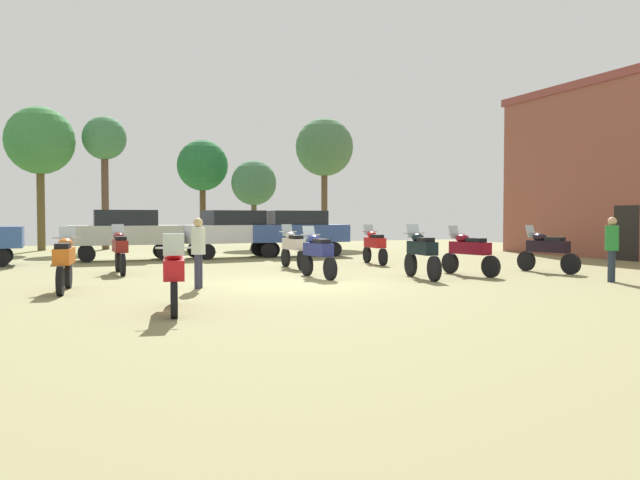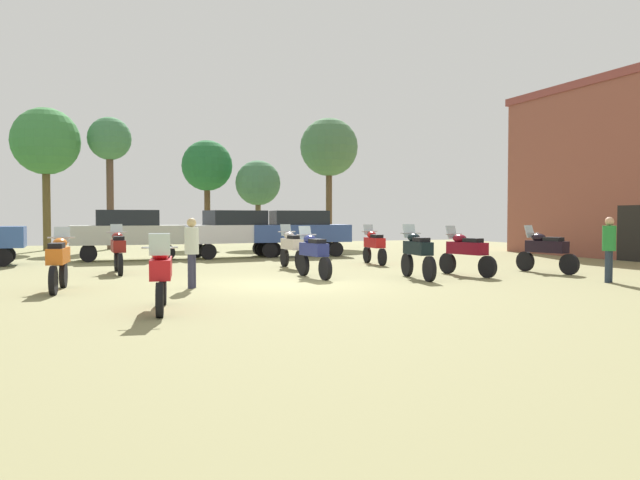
# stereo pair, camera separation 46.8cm
# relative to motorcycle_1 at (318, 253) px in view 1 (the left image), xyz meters

# --- Properties ---
(ground_plane) EXTENTS (44.00, 52.00, 0.02)m
(ground_plane) POSITION_rel_motorcycle_1_xyz_m (-1.18, -1.29, -0.73)
(ground_plane) COLOR olive
(motorcycle_1) EXTENTS (0.62, 2.09, 1.46)m
(motorcycle_1) POSITION_rel_motorcycle_1_xyz_m (0.00, 0.00, 0.00)
(motorcycle_1) COLOR black
(motorcycle_1) RESTS_ON ground
(motorcycle_3) EXTENTS (0.63, 2.24, 1.51)m
(motorcycle_3) POSITION_rel_motorcycle_1_xyz_m (2.60, -1.30, 0.03)
(motorcycle_3) COLOR black
(motorcycle_3) RESTS_ON ground
(motorcycle_4) EXTENTS (0.75, 2.18, 1.46)m
(motorcycle_4) POSITION_rel_motorcycle_1_xyz_m (7.23, -1.08, 0.00)
(motorcycle_4) COLOR black
(motorcycle_4) RESTS_ON ground
(motorcycle_5) EXTENTS (0.62, 2.13, 1.44)m
(motorcycle_5) POSITION_rel_motorcycle_1_xyz_m (3.87, 4.07, -0.01)
(motorcycle_5) COLOR black
(motorcycle_5) RESTS_ON ground
(motorcycle_7) EXTENTS (0.62, 2.18, 1.48)m
(motorcycle_7) POSITION_rel_motorcycle_1_xyz_m (-6.62, -0.90, 0.01)
(motorcycle_7) COLOR black
(motorcycle_7) RESTS_ON ground
(motorcycle_8) EXTENTS (0.62, 2.19, 1.47)m
(motorcycle_8) POSITION_rel_motorcycle_1_xyz_m (0.46, 3.36, 0.01)
(motorcycle_8) COLOR black
(motorcycle_8) RESTS_ON ground
(motorcycle_9) EXTENTS (0.71, 2.23, 1.46)m
(motorcycle_9) POSITION_rel_motorcycle_1_xyz_m (4.42, -0.97, 0.00)
(motorcycle_9) COLOR black
(motorcycle_9) RESTS_ON ground
(motorcycle_10) EXTENTS (0.68, 2.22, 1.44)m
(motorcycle_10) POSITION_rel_motorcycle_1_xyz_m (-4.76, -4.88, -0.01)
(motorcycle_10) COLOR black
(motorcycle_10) RESTS_ON ground
(motorcycle_11) EXTENTS (0.62, 2.25, 1.50)m
(motorcycle_11) POSITION_rel_motorcycle_1_xyz_m (-5.08, 3.43, 0.02)
(motorcycle_11) COLOR black
(motorcycle_11) RESTS_ON ground
(car_3) EXTENTS (4.52, 2.43, 2.00)m
(car_3) POSITION_rel_motorcycle_1_xyz_m (0.00, 9.61, 0.45)
(car_3) COLOR black
(car_3) RESTS_ON ground
(car_4) EXTENTS (4.43, 2.15, 2.00)m
(car_4) POSITION_rel_motorcycle_1_xyz_m (2.83, 9.48, 0.45)
(car_4) COLOR black
(car_4) RESTS_ON ground
(car_5) EXTENTS (4.32, 1.84, 2.00)m
(car_5) POSITION_rel_motorcycle_1_xyz_m (-4.42, 9.53, 0.45)
(car_5) COLOR black
(car_5) RESTS_ON ground
(person_1) EXTENTS (0.46, 0.46, 1.72)m
(person_1) POSITION_rel_motorcycle_1_xyz_m (6.80, -3.96, 0.29)
(person_1) COLOR #243040
(person_1) RESTS_ON ground
(person_2) EXTENTS (0.46, 0.46, 1.69)m
(person_2) POSITION_rel_motorcycle_1_xyz_m (-3.64, -1.37, 0.27)
(person_2) COLOR #303049
(person_2) RESTS_ON ground
(tree_1) EXTENTS (2.51, 2.51, 4.89)m
(tree_1) POSITION_rel_motorcycle_1_xyz_m (3.13, 17.43, 2.88)
(tree_1) COLOR brown
(tree_1) RESTS_ON ground
(tree_3) EXTENTS (2.87, 2.87, 6.08)m
(tree_3) POSITION_rel_motorcycle_1_xyz_m (0.59, 19.04, 3.88)
(tree_3) COLOR #503B23
(tree_3) RESTS_ON ground
(tree_5) EXTENTS (2.28, 2.28, 7.05)m
(tree_5) POSITION_rel_motorcycle_1_xyz_m (-4.67, 18.77, 5.00)
(tree_5) COLOR brown
(tree_5) RESTS_ON ground
(tree_6) EXTENTS (3.47, 3.47, 7.66)m
(tree_6) POSITION_rel_motorcycle_1_xyz_m (7.82, 18.48, 5.15)
(tree_6) COLOR brown
(tree_6) RESTS_ON ground
(tree_8) EXTENTS (3.45, 3.45, 7.36)m
(tree_8) POSITION_rel_motorcycle_1_xyz_m (-7.80, 18.80, 4.87)
(tree_8) COLOR brown
(tree_8) RESTS_ON ground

